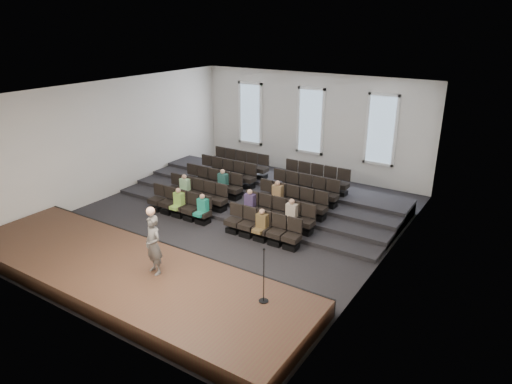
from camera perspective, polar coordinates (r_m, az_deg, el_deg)
ground at (r=17.68m, az=-3.59°, el=-3.75°), size 14.00×14.00×0.00m
ceiling at (r=16.25m, az=-4.00°, el=12.53°), size 12.00×14.00×0.02m
wall_back at (r=22.64m, az=6.88°, el=8.33°), size 12.00×0.04×5.00m
wall_front at (r=12.25m, az=-23.62°, el=-4.31°), size 12.00×0.04×5.00m
wall_left at (r=20.82m, az=-17.36°, el=6.44°), size 0.04×14.00×5.00m
wall_right at (r=14.24m, az=16.16°, el=0.10°), size 0.04×14.00×5.00m
stage at (r=14.25m, az=-15.95°, el=-9.89°), size 11.80×3.60×0.50m
stage_lip at (r=15.29m, az=-11.03°, el=-7.21°), size 11.80×0.06×0.52m
risers at (r=20.04m, az=1.73°, el=-0.07°), size 11.80×4.80×0.60m
seating_rows at (r=18.58m, az=-0.84°, el=-0.18°), size 6.80×4.70×1.67m
windows at (r=22.54m, az=6.83°, el=8.80°), size 8.44×0.10×3.24m
audience at (r=17.59m, az=-3.04°, el=-0.99°), size 5.45×2.64×1.10m
speaker at (r=13.24m, az=-12.69°, el=-6.48°), size 0.73×0.58×1.76m
mic_stand at (r=11.88m, az=0.97°, el=-11.66°), size 0.26×0.26×1.55m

